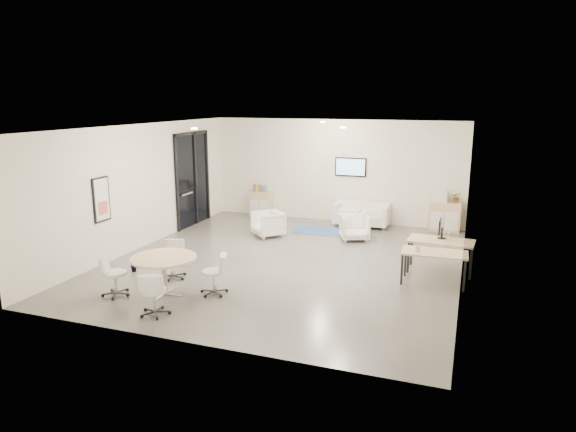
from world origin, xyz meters
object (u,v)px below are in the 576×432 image
(sideboard_right, at_px, (445,217))
(desk_front, at_px, (435,255))
(armchair_left, at_px, (268,223))
(round_table, at_px, (164,261))
(desk_rear, at_px, (441,243))
(sideboard_left, at_px, (261,204))
(armchair_right, at_px, (354,226))
(loveseat, at_px, (362,215))

(sideboard_right, xyz_separation_m, desk_front, (0.04, -4.63, 0.18))
(armchair_left, distance_m, round_table, 4.85)
(sideboard_right, bearing_deg, desk_rear, -88.22)
(desk_rear, distance_m, desk_front, 0.83)
(sideboard_left, relative_size, sideboard_right, 0.93)
(round_table, bearing_deg, armchair_left, 86.87)
(armchair_left, relative_size, round_table, 0.61)
(sideboard_right, height_order, round_table, sideboard_right)
(armchair_left, relative_size, armchair_right, 1.02)
(desk_rear, xyz_separation_m, round_table, (-5.06, -3.30, 0.04))
(sideboard_left, bearing_deg, sideboard_right, -0.24)
(sideboard_right, distance_m, armchair_right, 2.92)
(sideboard_right, relative_size, desk_front, 0.65)
(armchair_right, bearing_deg, sideboard_left, 130.39)
(armchair_left, xyz_separation_m, desk_front, (4.72, -2.36, 0.23))
(sideboard_left, xyz_separation_m, loveseat, (3.42, -0.20, -0.07))
(armchair_left, bearing_deg, sideboard_right, 68.42)
(loveseat, relative_size, armchair_right, 2.15)
(desk_rear, bearing_deg, armchair_right, 144.94)
(sideboard_right, distance_m, desk_front, 4.63)
(sideboard_left, xyz_separation_m, sideboard_right, (5.85, -0.02, 0.03))
(desk_rear, relative_size, round_table, 1.14)
(armchair_left, height_order, desk_rear, armchair_left)
(armchair_left, xyz_separation_m, armchair_right, (2.39, 0.45, -0.01))
(armchair_right, height_order, desk_front, armchair_right)
(desk_rear, bearing_deg, desk_front, -90.58)
(sideboard_left, xyz_separation_m, desk_rear, (5.97, -3.82, 0.26))
(sideboard_left, relative_size, desk_rear, 0.56)
(sideboard_left, height_order, sideboard_right, sideboard_right)
(armchair_right, relative_size, round_table, 0.60)
(loveseat, xyz_separation_m, round_table, (-2.51, -6.92, 0.37))
(armchair_right, height_order, desk_rear, armchair_right)
(armchair_right, distance_m, desk_rear, 3.13)
(sideboard_right, bearing_deg, sideboard_left, 179.76)
(armchair_left, bearing_deg, loveseat, 85.49)
(loveseat, bearing_deg, armchair_left, -136.98)
(armchair_left, distance_m, armchair_right, 2.43)
(desk_front, bearing_deg, sideboard_left, 140.19)
(sideboard_left, relative_size, round_table, 0.64)
(desk_rear, bearing_deg, loveseat, 129.64)
(sideboard_right, distance_m, desk_rear, 3.81)
(armchair_left, bearing_deg, desk_rear, 24.84)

